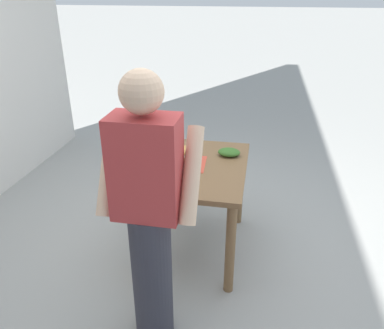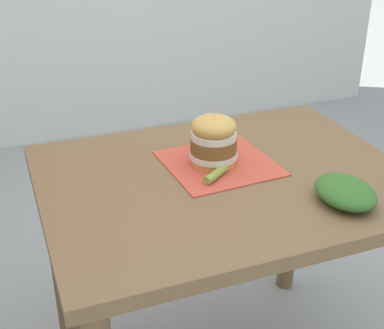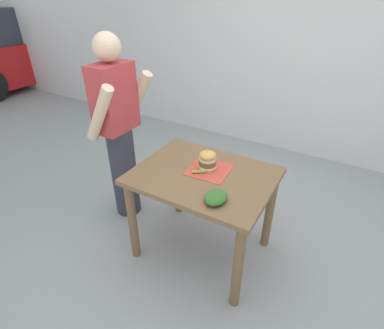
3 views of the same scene
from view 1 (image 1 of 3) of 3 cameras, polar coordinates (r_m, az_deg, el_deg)
name	(u,v)px [view 1 (image 1 of 3)]	position (r m, az deg, el deg)	size (l,w,h in m)	color
ground_plane	(194,246)	(3.30, 0.33, -12.35)	(80.00, 80.00, 0.00)	#9E9E99
patio_table	(194,181)	(2.95, 0.36, -2.51)	(0.80, 1.02, 0.78)	brown
serving_paper	(186,163)	(2.91, -0.92, 0.18)	(0.30, 0.30, 0.00)	#D64C38
sandwich	(185,155)	(2.86, -1.05, 1.41)	(0.14, 0.14, 0.18)	gold
pickle_spear	(196,165)	(2.84, 0.56, -0.09)	(0.02, 0.02, 0.10)	#8EA83D
side_salad	(229,152)	(3.04, 5.67, 1.87)	(0.18, 0.14, 0.06)	#386B28
diner_across_table	(149,216)	(2.09, -6.58, -7.77)	(0.55, 0.35, 1.69)	#33333D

